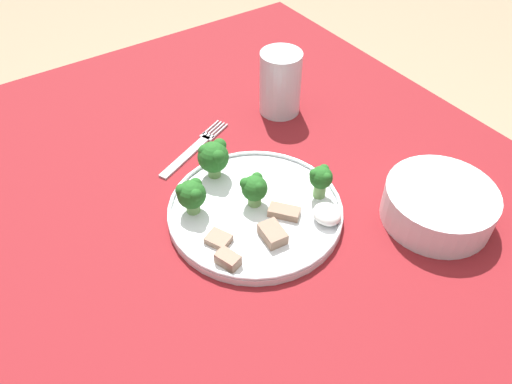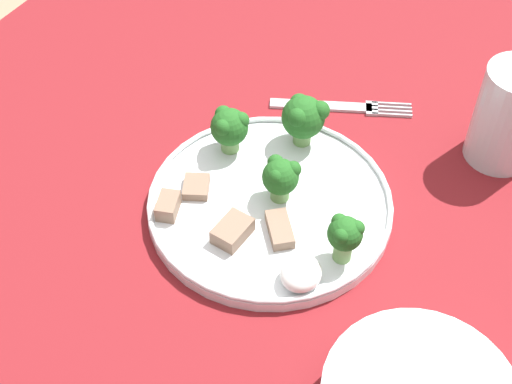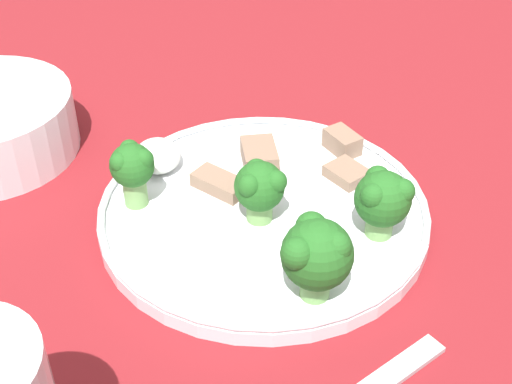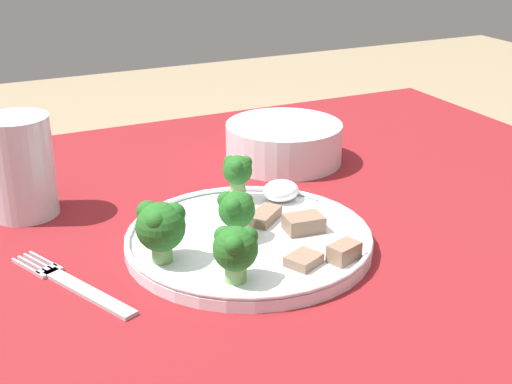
% 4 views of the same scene
% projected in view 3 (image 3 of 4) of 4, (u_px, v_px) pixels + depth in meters
% --- Properties ---
extents(table, '(1.15, 0.97, 0.75)m').
position_uv_depth(table, '(278.00, 316.00, 0.63)').
color(table, maroon).
rests_on(table, ground_plane).
extents(dinner_plate, '(0.26, 0.26, 0.02)m').
position_uv_depth(dinner_plate, '(264.00, 212.00, 0.56)').
color(dinner_plate, white).
rests_on(dinner_plate, table).
extents(broccoli_floret_near_rim_left, '(0.04, 0.03, 0.05)m').
position_uv_depth(broccoli_floret_near_rim_left, '(132.00, 167.00, 0.55)').
color(broccoli_floret_near_rim_left, '#709E56').
rests_on(broccoli_floret_near_rim_left, dinner_plate).
extents(broccoli_floret_center_left, '(0.05, 0.05, 0.06)m').
position_uv_depth(broccoli_floret_center_left, '(312.00, 254.00, 0.47)').
color(broccoli_floret_center_left, '#709E56').
rests_on(broccoli_floret_center_left, dinner_plate).
extents(broccoli_floret_back_left, '(0.04, 0.04, 0.05)m').
position_uv_depth(broccoli_floret_back_left, '(383.00, 199.00, 0.52)').
color(broccoli_floret_back_left, '#709E56').
rests_on(broccoli_floret_back_left, dinner_plate).
extents(broccoli_floret_front_left, '(0.04, 0.04, 0.05)m').
position_uv_depth(broccoli_floret_front_left, '(260.00, 189.00, 0.53)').
color(broccoli_floret_front_left, '#709E56').
rests_on(broccoli_floret_front_left, dinner_plate).
extents(meat_slice_front_slice, '(0.04, 0.03, 0.02)m').
position_uv_depth(meat_slice_front_slice, '(342.00, 142.00, 0.62)').
color(meat_slice_front_slice, '#846651').
rests_on(meat_slice_front_slice, dinner_plate).
extents(meat_slice_middle_slice, '(0.04, 0.04, 0.01)m').
position_uv_depth(meat_slice_middle_slice, '(347.00, 173.00, 0.59)').
color(meat_slice_middle_slice, '#846651').
rests_on(meat_slice_middle_slice, dinner_plate).
extents(meat_slice_rear_slice, '(0.04, 0.03, 0.02)m').
position_uv_depth(meat_slice_rear_slice, '(259.00, 156.00, 0.61)').
color(meat_slice_rear_slice, '#846651').
rests_on(meat_slice_rear_slice, dinner_plate).
extents(meat_slice_edge_slice, '(0.05, 0.05, 0.01)m').
position_uv_depth(meat_slice_edge_slice, '(220.00, 183.00, 0.58)').
color(meat_slice_edge_slice, '#846651').
rests_on(meat_slice_edge_slice, dinner_plate).
extents(sauce_dollop, '(0.04, 0.04, 0.02)m').
position_uv_depth(sauce_dollop, '(158.00, 156.00, 0.60)').
color(sauce_dollop, white).
rests_on(sauce_dollop, dinner_plate).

